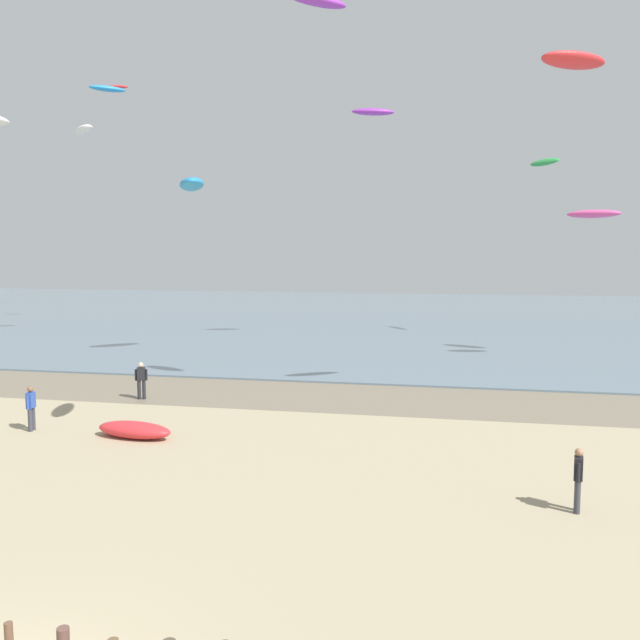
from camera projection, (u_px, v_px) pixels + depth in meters
The scene contains 15 objects.
wet_sand_strip at pixel (302, 396), 31.28m from camera, with size 120.00×6.17×0.01m, color #7A6D59.
sea at pixel (384, 316), 68.42m from camera, with size 160.00×70.00×0.10m, color slate.
person_mid_beach at pixel (141, 379), 30.49m from camera, with size 0.55×0.32×1.71m.
person_by_waterline at pixel (578, 478), 17.35m from camera, with size 0.28×0.56×1.71m.
person_left_flank at pixel (31, 407), 25.17m from camera, with size 0.26×0.57×1.71m.
grounded_kite at pixel (134, 430), 24.27m from camera, with size 2.97×1.07×0.59m, color red.
kite_aloft_0 at pixel (317, 1), 34.01m from camera, with size 3.50×1.12×0.56m, color purple.
kite_aloft_1 at pixel (107, 89), 46.75m from camera, with size 2.53×0.81×0.41m, color #2384D1.
kite_aloft_2 at pixel (84, 130), 40.08m from camera, with size 2.91×0.93×0.47m, color white.
kite_aloft_3 at pixel (373, 112), 45.62m from camera, with size 2.95×0.94×0.47m, color purple.
kite_aloft_5 at pixel (117, 87), 56.08m from camera, with size 1.88×0.60×0.30m, color red.
kite_aloft_6 at pixel (192, 184), 22.44m from camera, with size 2.52×0.81×0.40m, color #2384D1.
kite_aloft_8 at pixel (574, 60), 26.57m from camera, with size 3.05×0.98×0.49m, color red.
kite_aloft_12 at pixel (545, 162), 48.55m from camera, with size 2.71×0.87×0.43m, color green.
kite_aloft_13 at pixel (594, 214), 40.59m from camera, with size 3.15×1.01×0.50m, color #E54C99.
Camera 1 is at (6.81, -8.18, 6.84)m, focal length 37.45 mm.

